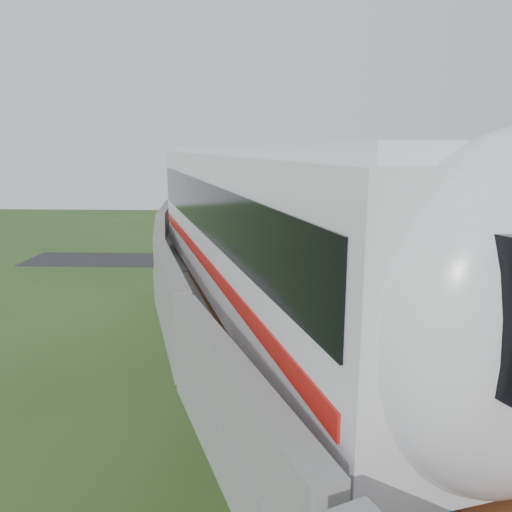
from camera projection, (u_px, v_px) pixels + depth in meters
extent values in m
plane|color=#2C4E1F|center=(257.00, 363.00, 32.88)|extent=(160.00, 160.00, 0.00)
cube|color=gray|center=(485.00, 381.00, 30.38)|extent=(18.00, 26.00, 0.04)
cube|color=#232326|center=(266.00, 261.00, 62.15)|extent=(60.00, 8.00, 0.03)
cube|color=#99968E|center=(339.00, 226.00, 62.65)|extent=(2.86, 2.93, 8.40)
cube|color=#99968E|center=(340.00, 188.00, 61.61)|extent=(7.21, 5.74, 1.20)
cube|color=#99968E|center=(272.00, 265.00, 42.11)|extent=(2.35, 2.51, 8.40)
cube|color=#99968E|center=(273.00, 208.00, 41.07)|extent=(7.31, 3.58, 1.20)
cube|color=#99968E|center=(268.00, 376.00, 21.77)|extent=(2.35, 2.51, 8.40)
cube|color=#99968E|center=(269.00, 269.00, 20.74)|extent=(7.31, 3.58, 1.20)
cube|color=gray|center=(320.00, 182.00, 56.38)|extent=(16.42, 20.91, 0.80)
cube|color=gray|center=(286.00, 173.00, 58.19)|extent=(8.66, 17.08, 1.00)
cube|color=gray|center=(358.00, 175.00, 54.18)|extent=(8.66, 17.08, 1.00)
cube|color=brown|center=(302.00, 178.00, 57.31)|extent=(10.68, 18.08, 0.12)
cube|color=black|center=(302.00, 177.00, 57.28)|extent=(9.69, 17.59, 0.12)
cube|color=brown|center=(339.00, 179.00, 55.26)|extent=(10.68, 18.08, 0.12)
cube|color=black|center=(339.00, 178.00, 55.23)|extent=(9.69, 17.59, 0.12)
cube|color=gray|center=(270.00, 198.00, 39.60)|extent=(11.77, 20.03, 0.80)
cube|color=gray|center=(217.00, 185.00, 40.21)|extent=(3.22, 18.71, 1.00)
cube|color=gray|center=(325.00, 187.00, 38.61)|extent=(3.22, 18.71, 1.00)
cube|color=brown|center=(243.00, 191.00, 39.92)|extent=(5.44, 19.05, 0.12)
cube|color=black|center=(243.00, 190.00, 39.89)|extent=(4.35, 18.88, 0.12)
cube|color=brown|center=(297.00, 192.00, 39.09)|extent=(5.44, 19.05, 0.12)
cube|color=black|center=(297.00, 191.00, 39.07)|extent=(4.35, 18.88, 0.12)
cube|color=gray|center=(265.00, 240.00, 21.79)|extent=(11.77, 20.03, 0.80)
cube|color=gray|center=(164.00, 221.00, 21.12)|extent=(3.22, 18.71, 1.00)
cube|color=gray|center=(361.00, 218.00, 22.07)|extent=(3.22, 18.71, 1.00)
cube|color=brown|center=(214.00, 230.00, 21.45)|extent=(5.44, 19.05, 0.12)
cube|color=black|center=(214.00, 228.00, 21.42)|extent=(4.35, 18.88, 0.12)
cube|color=brown|center=(314.00, 228.00, 21.94)|extent=(5.44, 19.05, 0.12)
cube|color=black|center=(314.00, 226.00, 21.91)|extent=(4.35, 18.88, 0.12)
cube|color=silver|center=(261.00, 224.00, 11.48)|extent=(7.20, 15.10, 3.20)
cube|color=silver|center=(261.00, 149.00, 11.12)|extent=(6.45, 14.22, 0.22)
cube|color=black|center=(261.00, 205.00, 11.39)|extent=(7.07, 14.55, 1.15)
cube|color=#B61912|center=(261.00, 256.00, 11.64)|extent=(7.07, 14.55, 0.30)
cube|color=black|center=(261.00, 285.00, 11.80)|extent=(5.74, 12.71, 0.28)
cube|color=silver|center=(215.00, 180.00, 26.51)|extent=(3.64, 15.14, 3.20)
cube|color=silver|center=(214.00, 147.00, 26.14)|extent=(3.05, 14.36, 0.22)
cube|color=black|center=(215.00, 171.00, 26.41)|extent=(3.66, 14.54, 1.15)
cube|color=#B61912|center=(215.00, 194.00, 26.67)|extent=(3.66, 14.54, 0.30)
cube|color=black|center=(215.00, 207.00, 26.82)|extent=(2.70, 12.84, 0.28)
cube|color=silver|center=(249.00, 168.00, 41.62)|extent=(5.45, 15.24, 3.20)
cube|color=silver|center=(249.00, 147.00, 41.26)|extent=(4.78, 14.40, 0.22)
cube|color=black|center=(249.00, 162.00, 41.53)|extent=(5.40, 14.66, 1.15)
cube|color=#B61912|center=(249.00, 177.00, 41.78)|extent=(5.40, 14.66, 0.30)
cube|color=black|center=(249.00, 185.00, 41.94)|extent=(4.25, 12.88, 0.28)
cube|color=silver|center=(298.00, 162.00, 55.88)|extent=(8.82, 14.73, 3.20)
cube|color=silver|center=(299.00, 147.00, 55.51)|extent=(8.01, 13.82, 0.22)
cube|color=black|center=(299.00, 158.00, 55.78)|extent=(8.62, 14.21, 1.15)
cube|color=#B61912|center=(298.00, 169.00, 56.04)|extent=(8.62, 14.21, 0.30)
cube|color=black|center=(298.00, 175.00, 56.20)|extent=(7.14, 12.35, 0.28)
cylinder|color=#2D382D|center=(383.00, 278.00, 51.07)|extent=(0.08, 0.08, 1.50)
cube|color=#2D382D|center=(379.00, 284.00, 48.85)|extent=(1.69, 4.77, 1.40)
cylinder|color=#2D382D|center=(376.00, 291.00, 46.58)|extent=(0.08, 0.08, 1.50)
cube|color=#2D382D|center=(374.00, 299.00, 44.28)|extent=(1.23, 4.91, 1.40)
cylinder|color=#2D382D|center=(373.00, 307.00, 41.94)|extent=(0.08, 0.08, 1.50)
cube|color=#2D382D|center=(374.00, 317.00, 39.58)|extent=(0.75, 4.99, 1.40)
cylinder|color=#2D382D|center=(376.00, 328.00, 37.20)|extent=(0.08, 0.08, 1.50)
cube|color=#2D382D|center=(380.00, 340.00, 34.80)|extent=(0.27, 5.04, 1.40)
cylinder|color=#2D382D|center=(387.00, 355.00, 32.39)|extent=(0.08, 0.08, 1.50)
cube|color=#2D382D|center=(397.00, 371.00, 29.98)|extent=(0.27, 5.04, 1.40)
cylinder|color=#2D382D|center=(411.00, 391.00, 27.56)|extent=(0.08, 0.08, 1.50)
cube|color=#2D382D|center=(430.00, 415.00, 25.16)|extent=(0.75, 4.99, 1.40)
cylinder|color=#2D382D|center=(455.00, 443.00, 22.76)|extent=(0.08, 0.08, 1.50)
cube|color=#2D382D|center=(489.00, 477.00, 20.39)|extent=(1.23, 4.91, 1.40)
cylinder|color=#382314|center=(371.00, 276.00, 52.82)|extent=(0.18, 0.18, 1.02)
ellipsoid|color=#1A3812|center=(372.00, 264.00, 52.54)|extent=(2.68, 2.68, 2.28)
cylinder|color=#382314|center=(364.00, 283.00, 50.23)|extent=(0.18, 0.18, 1.06)
ellipsoid|color=#1A3812|center=(365.00, 270.00, 49.94)|extent=(2.79, 2.79, 2.37)
cylinder|color=#382314|center=(350.00, 296.00, 44.70)|extent=(0.18, 0.18, 1.78)
ellipsoid|color=#1A3812|center=(351.00, 277.00, 44.33)|extent=(2.88, 2.88, 2.45)
cylinder|color=#382314|center=(344.00, 335.00, 36.26)|extent=(0.18, 0.18, 1.07)
ellipsoid|color=#1A3812|center=(345.00, 318.00, 35.97)|extent=(2.68, 2.68, 2.28)
cylinder|color=#382314|center=(352.00, 357.00, 32.04)|extent=(0.18, 0.18, 1.48)
ellipsoid|color=#1A3812|center=(353.00, 338.00, 31.76)|extent=(1.90, 1.90, 1.62)
cylinder|color=#382314|center=(384.00, 397.00, 26.95)|extent=(0.18, 0.18, 1.49)
ellipsoid|color=#1A3812|center=(386.00, 374.00, 26.66)|extent=(2.00, 2.00, 1.70)
cylinder|color=#382314|center=(456.00, 482.00, 20.50)|extent=(0.18, 0.18, 0.99)
ellipsoid|color=#1A3812|center=(458.00, 458.00, 20.26)|extent=(2.06, 2.06, 1.75)
imported|color=white|center=(476.00, 452.00, 22.23)|extent=(3.55, 3.88, 1.28)
imported|color=black|center=(499.00, 359.00, 32.08)|extent=(4.33, 2.42, 1.19)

